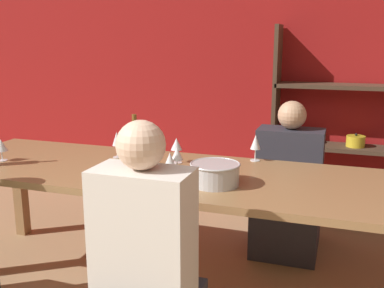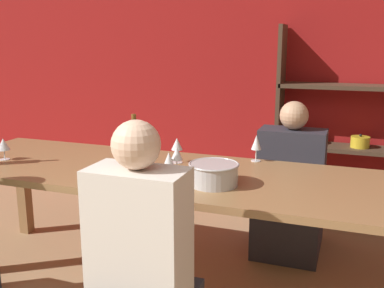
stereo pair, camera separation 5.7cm
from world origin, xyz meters
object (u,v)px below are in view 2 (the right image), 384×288
wine_glass_empty_b (256,143)px  wine_glass_red_c (118,139)px  wine_glass_empty_c (177,154)px  shelf_unit (363,142)px  wine_glass_white_c (169,162)px  dining_table (186,185)px  wine_glass_red_a (3,145)px  mixing_bowl (214,173)px  wine_glass_empty_a (141,148)px  wine_glass_red_e (177,145)px  wine_bottle_dark (135,152)px  person_far_a (290,199)px

wine_glass_empty_b → wine_glass_red_c: (-0.87, -0.21, 0.00)m
wine_glass_empty_c → shelf_unit: bearing=59.8°
wine_glass_white_c → wine_glass_empty_b: bearing=59.3°
dining_table → wine_glass_red_a: bearing=-174.1°
dining_table → mixing_bowl: mixing_bowl is taller
wine_glass_empty_a → wine_glass_red_e: 0.24m
wine_glass_empty_a → wine_glass_red_a: (-0.91, -0.13, -0.03)m
mixing_bowl → wine_glass_white_c: size_ratio=1.62×
shelf_unit → wine_glass_empty_c: shelf_unit is taller
mixing_bowl → wine_glass_empty_b: bearing=78.9°
shelf_unit → wine_bottle_dark: size_ratio=4.62×
wine_bottle_dark → person_far_a: wine_bottle_dark is taller
shelf_unit → wine_bottle_dark: shelf_unit is taller
wine_glass_red_c → wine_glass_white_c: size_ratio=1.03×
wine_glass_red_a → wine_glass_empty_b: bearing=18.8°
wine_bottle_dark → wine_glass_empty_a: bearing=105.6°
shelf_unit → wine_glass_empty_b: bearing=-115.2°
mixing_bowl → wine_glass_empty_c: size_ratio=1.81×
dining_table → wine_glass_red_a: (-1.20, -0.12, 0.17)m
wine_bottle_dark → person_far_a: bearing=51.8°
wine_glass_red_a → wine_glass_empty_c: 1.15m
wine_glass_red_a → wine_glass_red_c: wine_glass_red_c is taller
wine_glass_red_a → wine_glass_red_e: (1.07, 0.31, 0.02)m
wine_glass_empty_b → wine_glass_white_c: wine_glass_empty_b is taller
dining_table → mixing_bowl: (0.22, -0.16, 0.14)m
mixing_bowl → wine_glass_red_a: size_ratio=1.93×
wine_glass_empty_b → wine_glass_white_c: 0.69m
wine_glass_red_c → wine_glass_red_e: wine_glass_red_c is taller
wine_bottle_dark → wine_glass_white_c: (0.22, -0.03, -0.02)m
wine_bottle_dark → wine_glass_white_c: wine_bottle_dark is taller
wine_glass_empty_a → wine_glass_red_e: size_ratio=1.12×
mixing_bowl → person_far_a: (0.29, 0.95, -0.43)m
mixing_bowl → wine_glass_white_c: 0.25m
wine_glass_empty_b → wine_glass_red_c: size_ratio=0.99×
wine_glass_empty_b → wine_glass_empty_c: (-0.38, -0.39, -0.01)m
wine_glass_red_c → wine_glass_white_c: bearing=-36.1°
person_far_a → shelf_unit: bearing=-115.6°
wine_glass_empty_c → wine_glass_red_e: wine_glass_red_e is taller
dining_table → wine_glass_red_c: wine_glass_red_c is taller
mixing_bowl → wine_glass_white_c: wine_glass_white_c is taller
wine_glass_red_e → shelf_unit: bearing=55.2°
mixing_bowl → wine_glass_empty_c: 0.32m
wine_bottle_dark → wine_glass_red_e: wine_bottle_dark is taller
mixing_bowl → wine_glass_empty_c: bearing=149.8°
person_far_a → wine_glass_empty_c: bearing=54.4°
wine_glass_red_c → dining_table: bearing=-18.9°
dining_table → wine_glass_empty_c: wine_glass_empty_c is taller
dining_table → wine_bottle_dark: bearing=-146.6°
shelf_unit → wine_glass_red_e: shelf_unit is taller
dining_table → wine_glass_empty_a: bearing=179.3°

